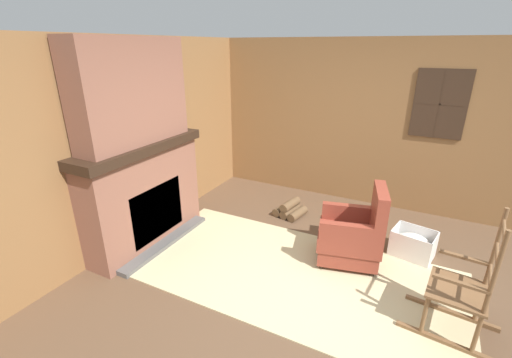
{
  "coord_description": "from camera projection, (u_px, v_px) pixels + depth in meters",
  "views": [
    {
      "loc": [
        0.74,
        -2.85,
        2.4
      ],
      "look_at": [
        -0.99,
        0.55,
        0.9
      ],
      "focal_mm": 24.0,
      "sensor_mm": 36.0,
      "label": 1
    }
  ],
  "objects": [
    {
      "name": "wood_panel_wall_back",
      "position": [
        375.0,
        125.0,
        5.17
      ],
      "size": [
        5.57,
        0.09,
        2.51
      ],
      "color": "olive",
      "rests_on": "ground"
    },
    {
      "name": "area_rug",
      "position": [
        291.0,
        273.0,
        3.86
      ],
      "size": [
        3.63,
        1.78,
        0.01
      ],
      "color": "#C6B789",
      "rests_on": "ground"
    },
    {
      "name": "armchair",
      "position": [
        353.0,
        236.0,
        3.94
      ],
      "size": [
        0.81,
        0.72,
        0.96
      ],
      "rotation": [
        0.0,
        0.0,
        3.37
      ],
      "color": "brown",
      "rests_on": "ground"
    },
    {
      "name": "firewood_stack",
      "position": [
        290.0,
        210.0,
        5.13
      ],
      "size": [
        0.46,
        0.45,
        0.24
      ],
      "rotation": [
        0.0,
        0.0,
        -0.19
      ],
      "color": "brown",
      "rests_on": "ground"
    },
    {
      "name": "chimney_breast",
      "position": [
        131.0,
        92.0,
        3.82
      ],
      "size": [
        0.35,
        1.46,
        1.17
      ],
      "color": "brown",
      "rests_on": "fireplace_hearth"
    },
    {
      "name": "fireplace_hearth",
      "position": [
        145.0,
        194.0,
        4.28
      ],
      "size": [
        0.61,
        1.75,
        1.32
      ],
      "color": "brown",
      "rests_on": "ground"
    },
    {
      "name": "storage_case",
      "position": [
        142.0,
        134.0,
        4.13
      ],
      "size": [
        0.17,
        0.27,
        0.15
      ],
      "color": "black",
      "rests_on": "fireplace_hearth"
    },
    {
      "name": "wood_panel_wall_left",
      "position": [
        124.0,
        146.0,
        4.16
      ],
      "size": [
        0.06,
        5.57,
        2.51
      ],
      "color": "olive",
      "rests_on": "ground"
    },
    {
      "name": "laundry_basket",
      "position": [
        413.0,
        244.0,
        4.12
      ],
      "size": [
        0.53,
        0.45,
        0.33
      ],
      "rotation": [
        0.0,
        0.0,
        -0.21
      ],
      "color": "white",
      "rests_on": "ground"
    },
    {
      "name": "ground_plane",
      "position": [
        317.0,
        292.0,
        3.56
      ],
      "size": [
        14.0,
        14.0,
        0.0
      ],
      "primitive_type": "plane",
      "color": "brown"
    },
    {
      "name": "oil_lamp_vase",
      "position": [
        88.0,
        148.0,
        3.5
      ],
      "size": [
        0.11,
        0.11,
        0.28
      ],
      "color": "#47708E",
      "rests_on": "fireplace_hearth"
    },
    {
      "name": "rocking_chair",
      "position": [
        462.0,
        294.0,
        2.93
      ],
      "size": [
        0.85,
        0.55,
        1.18
      ],
      "rotation": [
        0.0,
        0.0,
        3.03
      ],
      "color": "brown",
      "rests_on": "ground"
    }
  ]
}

